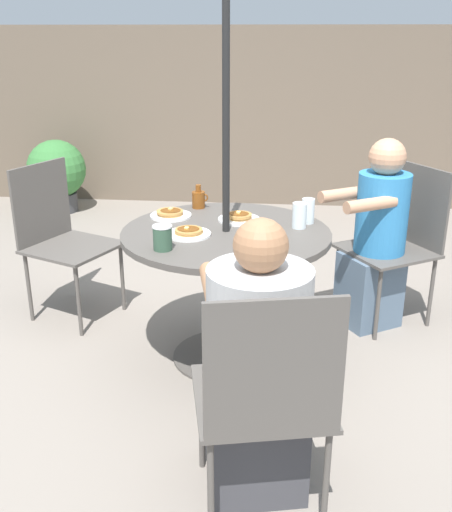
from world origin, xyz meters
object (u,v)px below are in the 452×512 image
(patio_chair_north, at_px, (60,232))
(patio_chair_east, at_px, (266,393))
(drinking_glass_a, at_px, (308,211))
(diner_south, at_px, (376,241))
(drinking_glass_b, at_px, (299,215))
(pancake_plate_a, at_px, (171,214))
(coffee_cup, at_px, (163,238))
(patio_table, at_px, (226,258))
(syrup_bottle, at_px, (199,199))
(patio_chair_south, at_px, (401,235))
(pancake_plate_c, at_px, (239,218))
(pancake_plate_b, at_px, (189,233))
(diner_east, at_px, (257,373))
(potted_shrub, at_px, (57,173))

(patio_chair_north, relative_size, patio_chair_east, 1.00)
(patio_chair_east, relative_size, drinking_glass_a, 7.18)
(diner_south, height_order, drinking_glass_b, diner_south)
(pancake_plate_a, xyz_separation_m, coffee_cup, (0.06, -0.52, 0.04))
(patio_chair_north, distance_m, diner_south, 1.91)
(patio_table, relative_size, syrup_bottle, 7.94)
(patio_chair_south, height_order, pancake_plate_c, patio_chair_south)
(pancake_plate_c, bearing_deg, pancake_plate_a, 175.16)
(diner_south, height_order, syrup_bottle, diner_south)
(patio_chair_north, height_order, diner_south, diner_south)
(diner_south, distance_m, pancake_plate_b, 1.21)
(pancake_plate_a, xyz_separation_m, drinking_glass_b, (0.70, -0.13, 0.05))
(patio_chair_south, bearing_deg, pancake_plate_b, 89.14)
(diner_east, xyz_separation_m, pancake_plate_c, (-0.16, 1.15, 0.25))
(patio_table, distance_m, patio_chair_south, 1.17)
(syrup_bottle, height_order, drinking_glass_a, syrup_bottle)
(drinking_glass_a, bearing_deg, pancake_plate_c, 178.92)
(patio_chair_east, bearing_deg, diner_south, 58.07)
(patio_table, relative_size, pancake_plate_c, 4.76)
(patio_chair_north, distance_m, patio_chair_south, 2.08)
(syrup_bottle, bearing_deg, pancake_plate_a, -124.29)
(patio_chair_east, relative_size, potted_shrub, 1.34)
(coffee_cup, bearing_deg, patio_chair_north, 136.07)
(pancake_plate_b, relative_size, pancake_plate_c, 1.00)
(pancake_plate_c, bearing_deg, potted_shrub, 128.48)
(patio_table, xyz_separation_m, patio_chair_north, (-1.07, 0.47, -0.05))
(diner_south, relative_size, drinking_glass_b, 8.55)
(pancake_plate_b, bearing_deg, drinking_glass_b, 17.75)
(patio_chair_east, bearing_deg, drinking_glass_a, 70.40)
(drinking_glass_a, bearing_deg, coffee_cup, -144.68)
(syrup_bottle, bearing_deg, diner_south, 5.90)
(pancake_plate_a, bearing_deg, pancake_plate_c, -4.84)
(patio_chair_east, xyz_separation_m, diner_south, (0.59, 1.66, -0.01))
(pancake_plate_b, bearing_deg, potted_shrub, 122.32)
(patio_chair_north, distance_m, pancake_plate_a, 0.81)
(diner_south, relative_size, pancake_plate_b, 5.01)
(pancake_plate_a, relative_size, coffee_cup, 1.92)
(patio_chair_south, height_order, coffee_cup, patio_chair_south)
(pancake_plate_a, xyz_separation_m, pancake_plate_b, (0.15, -0.30, -0.00))
(coffee_cup, bearing_deg, pancake_plate_a, 96.77)
(patio_table, distance_m, pancake_plate_a, 0.43)
(diner_east, relative_size, pancake_plate_a, 4.91)
(diner_south, distance_m, drinking_glass_a, 0.60)
(patio_table, height_order, diner_south, diner_south)
(drinking_glass_a, height_order, potted_shrub, drinking_glass_a)
(drinking_glass_a, bearing_deg, diner_east, -100.39)
(diner_east, bearing_deg, patio_chair_north, 119.54)
(diner_south, xyz_separation_m, pancake_plate_c, (-0.79, -0.33, 0.22))
(patio_chair_east, distance_m, pancake_plate_b, 1.16)
(patio_chair_north, relative_size, syrup_bottle, 7.00)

